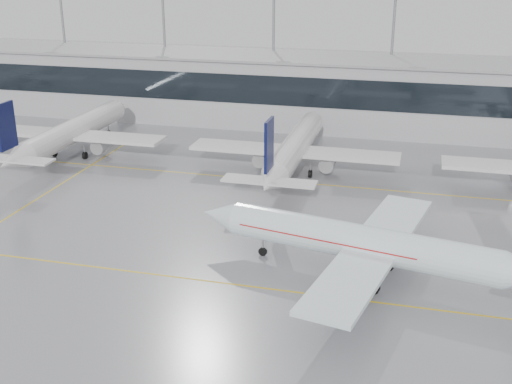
# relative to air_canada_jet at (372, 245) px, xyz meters

# --- Properties ---
(ground) EXTENTS (320.00, 320.00, 0.00)m
(ground) POSITION_rel_air_canada_jet_xyz_m (-13.34, -4.37, -3.59)
(ground) COLOR gray
(ground) RESTS_ON ground
(taxi_line_main) EXTENTS (120.00, 0.25, 0.01)m
(taxi_line_main) POSITION_rel_air_canada_jet_xyz_m (-13.34, -4.37, -3.58)
(taxi_line_main) COLOR gold
(taxi_line_main) RESTS_ON ground
(taxi_line_north) EXTENTS (120.00, 0.25, 0.01)m
(taxi_line_north) POSITION_rel_air_canada_jet_xyz_m (-13.34, 25.63, -3.58)
(taxi_line_north) COLOR gold
(taxi_line_north) RESTS_ON ground
(taxi_line_cross) EXTENTS (0.25, 60.00, 0.01)m
(taxi_line_cross) POSITION_rel_air_canada_jet_xyz_m (-43.34, 10.63, -3.58)
(taxi_line_cross) COLOR gold
(taxi_line_cross) RESTS_ON ground
(terminal) EXTENTS (180.00, 15.00, 12.00)m
(terminal) POSITION_rel_air_canada_jet_xyz_m (-13.34, 57.63, 2.41)
(terminal) COLOR #A0A0A4
(terminal) RESTS_ON ground
(terminal_glass) EXTENTS (180.00, 0.20, 5.00)m
(terminal_glass) POSITION_rel_air_canada_jet_xyz_m (-13.34, 50.08, 3.91)
(terminal_glass) COLOR black
(terminal_glass) RESTS_ON ground
(terminal_roof) EXTENTS (182.00, 16.00, 0.40)m
(terminal_roof) POSITION_rel_air_canada_jet_xyz_m (-13.34, 57.63, 8.61)
(terminal_roof) COLOR gray
(terminal_roof) RESTS_ON ground
(light_masts) EXTENTS (156.40, 1.00, 22.60)m
(light_masts) POSITION_rel_air_canada_jet_xyz_m (-13.34, 63.63, 9.76)
(light_masts) COLOR gray
(light_masts) RESTS_ON ground
(air_canada_jet) EXTENTS (35.98, 29.05, 11.32)m
(air_canada_jet) POSITION_rel_air_canada_jet_xyz_m (0.00, 0.00, 0.00)
(air_canada_jet) COLOR white
(air_canada_jet) RESTS_ON ground
(parked_jet_b) EXTENTS (29.64, 36.96, 11.72)m
(parked_jet_b) POSITION_rel_air_canada_jet_xyz_m (-48.34, 29.31, 0.13)
(parked_jet_b) COLOR silver
(parked_jet_b) RESTS_ON ground
(parked_jet_c) EXTENTS (29.64, 36.96, 11.72)m
(parked_jet_c) POSITION_rel_air_canada_jet_xyz_m (-13.34, 29.31, 0.13)
(parked_jet_c) COLOR silver
(parked_jet_c) RESTS_ON ground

